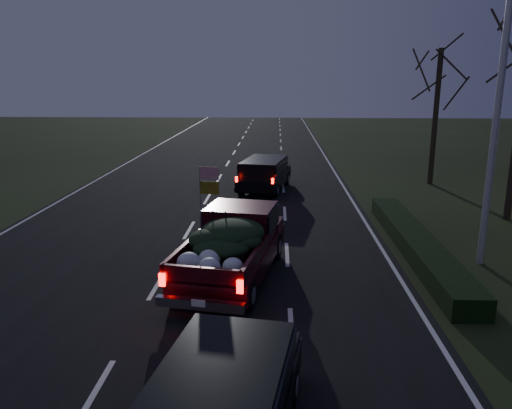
% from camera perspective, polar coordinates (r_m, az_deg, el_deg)
% --- Properties ---
extents(ground, '(120.00, 120.00, 0.00)m').
position_cam_1_polar(ground, '(14.19, -11.11, -8.90)').
color(ground, black).
rests_on(ground, ground).
extents(road_asphalt, '(14.00, 120.00, 0.02)m').
position_cam_1_polar(road_asphalt, '(14.18, -11.11, -8.86)').
color(road_asphalt, black).
rests_on(road_asphalt, ground).
extents(hedge_row, '(1.00, 10.00, 0.60)m').
position_cam_1_polar(hedge_row, '(17.14, 17.77, -4.17)').
color(hedge_row, black).
rests_on(hedge_row, ground).
extents(light_pole, '(0.50, 0.90, 9.16)m').
position_cam_1_polar(light_pole, '(15.96, 26.20, 12.72)').
color(light_pole, silver).
rests_on(light_pole, ground).
extents(bare_tree_far, '(3.60, 3.60, 7.00)m').
position_cam_1_polar(bare_tree_far, '(27.93, 20.12, 12.82)').
color(bare_tree_far, black).
rests_on(bare_tree_far, ground).
extents(pickup_truck, '(2.95, 5.65, 2.82)m').
position_cam_1_polar(pickup_truck, '(14.04, -2.67, -4.28)').
color(pickup_truck, '#3E0812').
rests_on(pickup_truck, ground).
extents(lead_suv, '(2.73, 4.84, 1.31)m').
position_cam_1_polar(lead_suv, '(25.04, 0.96, 3.84)').
color(lead_suv, black).
rests_on(lead_suv, ground).
extents(rear_suv, '(2.50, 4.64, 1.27)m').
position_cam_1_polar(rear_suv, '(7.74, -4.03, -21.79)').
color(rear_suv, black).
rests_on(rear_suv, ground).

